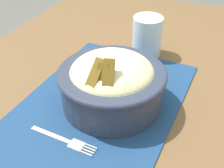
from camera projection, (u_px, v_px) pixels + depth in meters
name	position (u px, v px, depth m)	size (l,w,h in m)	color
table	(94.00, 126.00, 0.67)	(1.34, 0.77, 0.76)	brown
placemat	(100.00, 104.00, 0.62)	(0.46, 0.31, 0.00)	navy
bowl	(112.00, 82.00, 0.59)	(0.22, 0.22, 0.13)	#2D3347
fork	(65.00, 141.00, 0.54)	(0.02, 0.14, 0.00)	#BBBBBB
drinking_glass	(147.00, 39.00, 0.77)	(0.08, 0.08, 0.10)	silver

